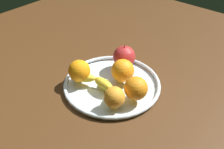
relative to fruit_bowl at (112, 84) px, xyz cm
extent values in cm
cube|color=#452813|center=(0.00, 0.00, -2.92)|extent=(164.33, 164.33, 4.00)
cylinder|color=silver|center=(0.00, 0.00, -0.62)|extent=(30.71, 30.71, 0.60)
torus|color=silver|center=(0.00, 0.00, 0.28)|extent=(31.99, 31.99, 1.20)
ellipsoid|color=yellow|center=(-6.88, 6.91, 2.46)|extent=(8.05, 7.57, 3.15)
ellipsoid|color=yellow|center=(0.00, 4.02, 2.46)|extent=(8.15, 3.76, 3.15)
ellipsoid|color=yellow|center=(7.24, 5.79, 2.46)|extent=(8.39, 6.86, 3.15)
ellipsoid|color=brown|center=(10.26, 7.68, 2.46)|extent=(2.86, 2.93, 2.20)
sphere|color=#B12829|center=(2.64, -9.55, 4.81)|extent=(7.85, 7.85, 7.85)
cylinder|color=#593819|center=(2.64, -9.55, 8.93)|extent=(0.44, 0.44, 1.20)
sphere|color=orange|center=(-7.64, 7.83, 4.03)|extent=(6.29, 6.29, 6.29)
sphere|color=orange|center=(-10.26, 1.04, 4.48)|extent=(7.19, 7.19, 7.19)
sphere|color=orange|center=(8.74, 6.04, 4.49)|extent=(7.22, 7.22, 7.22)
sphere|color=orange|center=(-1.93, -3.06, 4.66)|extent=(7.55, 7.55, 7.55)
camera|label=1|loc=(-41.46, 48.00, 52.37)|focal=39.87mm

